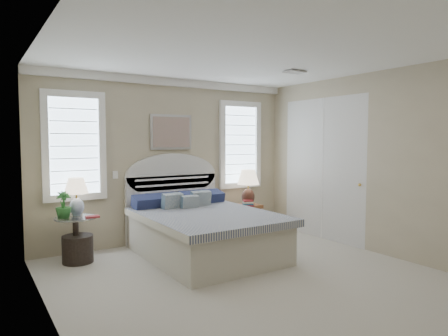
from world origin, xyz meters
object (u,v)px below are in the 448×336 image
Objects in this scene: floor_pot at (78,249)px; lamp_right at (248,183)px; lamp_left at (76,192)px; side_table_left at (76,235)px; bed at (201,228)px; nightstand_right at (246,213)px.

floor_pot is 0.65× the size of lamp_right.
lamp_right is at bearing -1.16° from lamp_left.
side_table_left is at bearing 128.89° from floor_pot.
lamp_left is at bearing 178.84° from lamp_right.
bed is 4.29× the size of nightstand_right.
side_table_left is at bearing -178.06° from nightstand_right.
side_table_left is at bearing -178.58° from lamp_right.
lamp_right reaches higher than side_table_left.
floor_pot is 0.78m from lamp_left.
lamp_right reaches higher than floor_pot.
bed is 5.50× the size of floor_pot.
nightstand_right is 0.53m from lamp_right.
bed is at bearing -19.74° from side_table_left.
lamp_left reaches higher than side_table_left.
side_table_left is 0.20m from floor_pot.
lamp_left is (0.03, 0.15, 0.77)m from floor_pot.
bed is at bearing -153.52° from lamp_right.
floor_pot is 0.77× the size of lamp_left.
bed is 1.59m from lamp_right.
side_table_left is 1.52× the size of floor_pot.
nightstand_right is 0.83× the size of lamp_right.
side_table_left is 0.59m from lamp_left.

